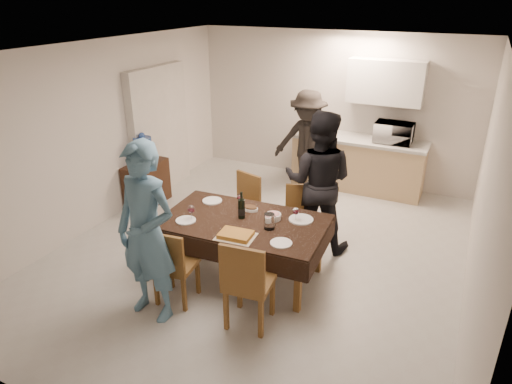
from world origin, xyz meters
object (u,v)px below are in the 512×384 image
microwave (394,133)px  water_pitcher (269,221)px  water_jug (143,150)px  savoury_tart (236,235)px  wine_bottle (242,205)px  person_near (147,234)px  person_far (318,182)px  person_kitchen (307,142)px  dining_table (244,223)px  console (147,184)px

microwave → water_pitcher: bearing=77.3°
water_jug → savoury_tart: 2.87m
wine_bottle → person_near: size_ratio=0.17×
water_jug → person_near: (1.78, -2.18, 0.05)m
person_far → water_jug: bearing=-9.4°
wine_bottle → person_kitchen: size_ratio=0.19×
person_kitchen → dining_table: bearing=-85.3°
water_jug → console: bearing=0.0°
console → savoury_tart: savoury_tart is taller
console → microwave: bearing=31.6°
wine_bottle → person_far: (0.60, 1.00, 0.03)m
water_pitcher → person_far: size_ratio=0.10×
water_pitcher → person_near: bearing=-132.0°
water_pitcher → person_kitchen: bearing=101.5°
wine_bottle → savoury_tart: bearing=-70.8°
savoury_tart → microwave: microwave is taller
water_jug → person_far: 2.88m
console → water_pitcher: water_pitcher is taller
water_pitcher → person_near: size_ratio=0.09×
water_pitcher → microwave: size_ratio=0.30×
savoury_tart → person_kitchen: 3.19m
dining_table → microwave: bearing=68.3°
water_pitcher → savoury_tart: 0.42m
savoury_tart → person_near: 0.95m
microwave → person_kitchen: bearing=18.8°
wine_bottle → person_kitchen: person_kitchen is taller
water_jug → person_kitchen: 2.68m
console → wine_bottle: 2.59m
water_pitcher → person_kitchen: size_ratio=0.10×
console → water_pitcher: (2.68, -1.18, 0.48)m
water_pitcher → person_near: 1.35m
water_pitcher → person_kitchen: person_kitchen is taller
wine_bottle → person_kitchen: (-0.18, 2.74, -0.04)m
water_pitcher → person_near: person_near is taller
water_pitcher → microwave: bearing=77.3°
savoury_tart → console: bearing=148.1°
dining_table → microwave: size_ratio=3.26×
savoury_tart → microwave: 3.77m
microwave → console: bearing=31.6°
water_jug → wine_bottle: size_ratio=1.27×
person_kitchen → water_pitcher: bearing=-78.5°
person_near → person_far: person_near is taller
console → savoury_tart: 2.89m
person_far → water_pitcher: bearing=72.0°
person_near → person_kitchen: (0.32, 3.84, -0.10)m
water_jug → person_kitchen: person_kitchen is taller
water_jug → microwave: (3.42, 2.11, 0.16)m
microwave → wine_bottle: bearing=70.3°
dining_table → water_pitcher: (0.35, -0.05, 0.13)m
wine_bottle → savoury_tart: wine_bottle is taller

